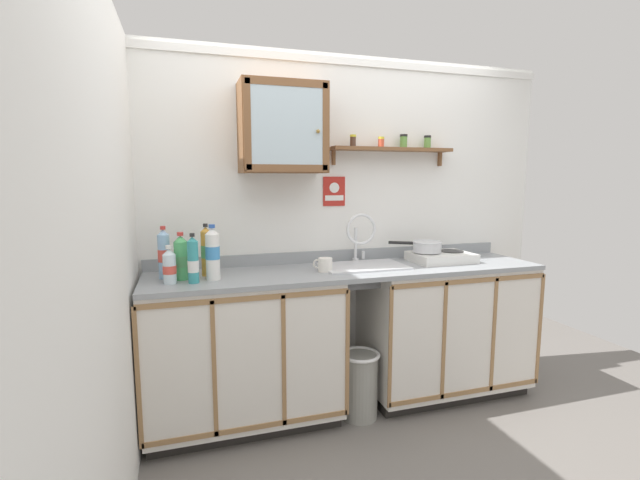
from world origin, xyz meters
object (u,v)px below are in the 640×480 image
(mug, at_px, (325,265))
(warning_sign, at_px, (334,192))
(bottle_detergent_teal_4, at_px, (193,261))
(saucepan, at_px, (426,246))
(bottle_water_blue_2, at_px, (164,254))
(bottle_opaque_white_3, at_px, (213,254))
(wall_cabinet, at_px, (283,128))
(hot_plate_stove, at_px, (441,257))
(bottle_water_clear_5, at_px, (169,267))
(bottle_juice_amber_1, at_px, (206,251))
(trash_bin, at_px, (360,384))
(sink, at_px, (362,266))
(bottle_soda_green_0, at_px, (181,258))

(mug, bearing_deg, warning_sign, 62.14)
(mug, xyz_separation_m, warning_sign, (0.18, 0.33, 0.45))
(bottle_detergent_teal_4, bearing_deg, saucepan, 6.51)
(bottle_water_blue_2, distance_m, bottle_opaque_white_3, 0.30)
(saucepan, xyz_separation_m, wall_cabinet, (-1.02, 0.08, 0.79))
(hot_plate_stove, xyz_separation_m, bottle_water_clear_5, (-1.84, -0.13, 0.06))
(bottle_juice_amber_1, height_order, trash_bin, bottle_juice_amber_1)
(hot_plate_stove, height_order, bottle_water_clear_5, bottle_water_clear_5)
(hot_plate_stove, bearing_deg, trash_bin, -164.58)
(trash_bin, bearing_deg, bottle_water_blue_2, 169.94)
(bottle_opaque_white_3, bearing_deg, bottle_juice_amber_1, 103.48)
(sink, xyz_separation_m, saucepan, (0.50, 0.02, 0.11))
(bottle_juice_amber_1, relative_size, bottle_water_clear_5, 1.46)
(saucepan, height_order, trash_bin, saucepan)
(hot_plate_stove, bearing_deg, bottle_water_blue_2, 179.47)
(sink, bearing_deg, bottle_water_clear_5, -173.85)
(bottle_soda_green_0, distance_m, warning_sign, 1.15)
(bottle_juice_amber_1, bearing_deg, mug, -8.31)
(bottle_water_blue_2, bearing_deg, bottle_detergent_teal_4, -47.41)
(hot_plate_stove, distance_m, trash_bin, 1.06)
(hot_plate_stove, relative_size, bottle_water_clear_5, 1.93)
(bottle_juice_amber_1, relative_size, bottle_water_blue_2, 1.02)
(bottle_water_blue_2, distance_m, trash_bin, 1.49)
(bottle_water_blue_2, bearing_deg, sink, -0.66)
(saucepan, xyz_separation_m, bottle_water_blue_2, (-1.76, -0.01, 0.03))
(bottle_juice_amber_1, distance_m, bottle_opaque_white_3, 0.13)
(bottle_detergent_teal_4, distance_m, trash_bin, 1.33)
(saucepan, height_order, mug, saucepan)
(mug, relative_size, wall_cabinet, 0.21)
(bottle_opaque_white_3, height_order, warning_sign, warning_sign)
(hot_plate_stove, xyz_separation_m, saucepan, (-0.11, 0.03, 0.08))
(bottle_water_blue_2, distance_m, mug, 0.98)
(saucepan, xyz_separation_m, mug, (-0.80, -0.11, -0.07))
(sink, xyz_separation_m, bottle_opaque_white_3, (-0.99, -0.11, 0.15))
(bottle_water_clear_5, height_order, trash_bin, bottle_water_clear_5)
(bottle_opaque_white_3, height_order, trash_bin, bottle_opaque_white_3)
(bottle_soda_green_0, bearing_deg, bottle_water_clear_5, -128.08)
(bottle_detergent_teal_4, relative_size, trash_bin, 0.65)
(mug, distance_m, trash_bin, 0.82)
(saucepan, bearing_deg, bottle_opaque_white_3, -174.95)
(bottle_juice_amber_1, distance_m, bottle_water_clear_5, 0.26)
(saucepan, relative_size, bottle_water_blue_2, 1.10)
(hot_plate_stove, xyz_separation_m, bottle_juice_amber_1, (-1.63, 0.02, 0.12))
(mug, bearing_deg, saucepan, 8.02)
(saucepan, distance_m, bottle_detergent_teal_4, 1.61)
(sink, xyz_separation_m, bottle_water_blue_2, (-1.26, 0.01, 0.14))
(trash_bin, bearing_deg, saucepan, 20.25)
(bottle_opaque_white_3, height_order, bottle_water_clear_5, bottle_opaque_white_3)
(warning_sign, distance_m, trash_bin, 1.31)
(mug, bearing_deg, hot_plate_stove, 5.48)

